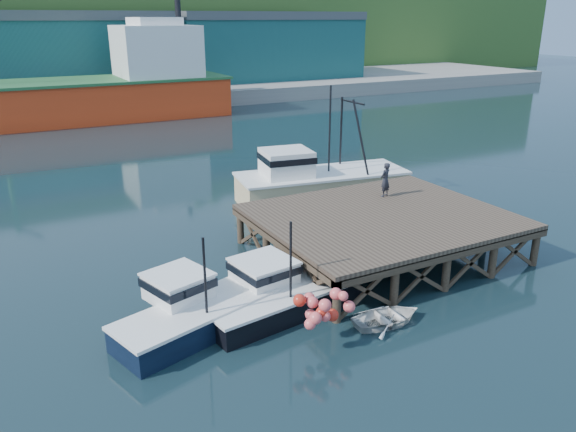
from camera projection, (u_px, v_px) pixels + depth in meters
ground at (285, 275)px, 26.31m from camera, size 300.00×300.00×0.00m
wharf at (384, 219)px, 27.96m from camera, size 12.00×10.00×2.62m
far_quay at (66, 91)px, 84.06m from camera, size 160.00×40.00×2.00m
warehouse_mid at (66, 54)px, 78.07m from camera, size 28.00×16.00×9.00m
warehouse_right at (261, 49)px, 91.45m from camera, size 30.00×16.00×9.00m
cargo_ship at (11, 96)px, 61.26m from camera, size 55.50×10.00×13.75m
hillside at (36, 19)px, 105.61m from camera, size 220.00×50.00×22.00m
boat_navy at (192, 310)px, 21.54m from camera, size 6.93×4.55×4.08m
boat_black at (277, 293)px, 22.96m from camera, size 7.03×5.85×4.16m
trawler at (319, 178)px, 36.51m from camera, size 11.56×5.62×7.42m
dinghy at (387, 317)px, 22.05m from camera, size 3.04×2.26×0.60m
dockworker at (385, 180)px, 30.54m from camera, size 0.80×0.67×1.89m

